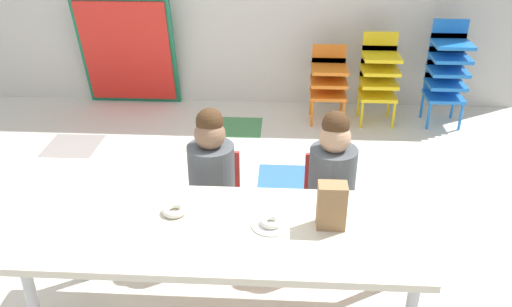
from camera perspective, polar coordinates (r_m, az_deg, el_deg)
ground_plane at (r=3.26m, az=-4.83°, el=-10.73°), size 5.27×4.93×0.02m
craft_table at (r=2.48m, az=-3.44°, el=-8.79°), size 1.78×0.70×0.59m
seated_child_near_camera at (r=2.96m, az=-4.79°, el=-1.80°), size 0.32×0.31×0.92m
seated_child_middle_seat at (r=2.95m, az=8.18°, el=-2.16°), size 0.32×0.31×0.92m
kid_chair_orange_stack at (r=4.85m, az=7.80°, el=7.98°), size 0.32×0.30×0.68m
kid_chair_yellow_stack at (r=4.88m, az=13.06°, el=8.43°), size 0.32×0.30×0.80m
kid_chair_blue_stack at (r=5.00m, az=19.84°, el=8.68°), size 0.32×0.30×0.92m
folded_activity_table at (r=5.23m, az=-13.63°, el=10.58°), size 0.90×0.29×1.09m
paper_bag_brown at (r=2.41m, az=8.13°, el=-5.58°), size 0.13×0.09×0.22m
paper_plate_near_edge at (r=2.45m, az=1.60°, el=-7.68°), size 0.18×0.18×0.01m
donut_powdered_on_plate at (r=2.43m, az=1.61°, el=-7.31°), size 0.10×0.10×0.03m
donut_powdered_loose at (r=2.55m, az=-8.77°, el=-6.03°), size 0.12×0.12×0.03m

